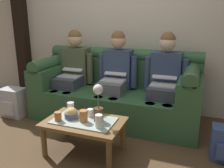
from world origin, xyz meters
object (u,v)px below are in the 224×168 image
(person_right, at_px, (165,77))
(coffee_table, at_px, (84,125))
(couch, at_px, (116,93))
(cup_far_right, at_px, (99,121))
(cup_near_right, at_px, (71,108))
(cup_far_center, at_px, (90,113))
(person_middle, at_px, (116,73))
(flower_vase, at_px, (98,104))
(cup_far_left, at_px, (83,116))
(person_left, at_px, (73,69))
(backpack_left, at_px, (13,103))
(snack_bowl, at_px, (72,114))
(cup_near_left, at_px, (58,116))

(person_right, height_order, coffee_table, person_right)
(couch, relative_size, cup_far_right, 17.47)
(cup_near_right, relative_size, cup_far_center, 1.54)
(couch, xyz_separation_m, person_middle, (0.00, -0.00, 0.29))
(flower_vase, bearing_deg, cup_far_right, -65.31)
(cup_far_left, bearing_deg, cup_near_right, 147.02)
(person_left, height_order, cup_far_left, person_left)
(flower_vase, bearing_deg, person_middle, 99.05)
(cup_far_center, bearing_deg, backpack_left, 164.62)
(backpack_left, bearing_deg, person_left, 33.07)
(coffee_table, relative_size, snack_bowl, 5.45)
(person_middle, bearing_deg, couch, 90.00)
(cup_far_center, bearing_deg, snack_bowl, -146.15)
(cup_far_left, bearing_deg, person_middle, 90.81)
(person_left, height_order, cup_far_right, person_left)
(cup_far_left, bearing_deg, flower_vase, 25.87)
(snack_bowl, distance_m, cup_far_right, 0.37)
(couch, xyz_separation_m, person_right, (0.67, -0.00, 0.29))
(cup_near_left, distance_m, cup_far_right, 0.45)
(snack_bowl, height_order, cup_far_left, cup_far_left)
(person_right, distance_m, cup_near_right, 1.26)
(cup_near_right, height_order, backpack_left, cup_near_right)
(coffee_table, distance_m, snack_bowl, 0.18)
(snack_bowl, relative_size, backpack_left, 0.36)
(person_middle, distance_m, cup_far_right, 1.13)
(person_middle, distance_m, person_right, 0.67)
(flower_vase, height_order, cup_near_left, flower_vase)
(couch, distance_m, cup_near_left, 1.12)
(person_right, bearing_deg, person_middle, 179.99)
(cup_far_right, bearing_deg, cup_far_center, 132.02)
(couch, height_order, snack_bowl, couch)
(person_middle, distance_m, flower_vase, 0.97)
(couch, height_order, backpack_left, couch)
(flower_vase, height_order, cup_near_right, flower_vase)
(person_right, bearing_deg, snack_bowl, -129.58)
(person_middle, height_order, cup_near_right, person_middle)
(couch, distance_m, cup_near_right, 0.90)
(snack_bowl, distance_m, cup_far_left, 0.17)
(person_right, bearing_deg, coffee_table, -124.06)
(cup_near_right, relative_size, cup_far_left, 1.02)
(person_left, xyz_separation_m, cup_far_left, (0.68, -1.02, -0.22))
(cup_near_right, distance_m, cup_far_left, 0.28)
(cup_far_right, bearing_deg, person_middle, 101.08)
(snack_bowl, bearing_deg, flower_vase, 5.39)
(cup_far_center, bearing_deg, person_left, 128.18)
(snack_bowl, height_order, cup_near_left, snack_bowl)
(couch, xyz_separation_m, backpack_left, (-1.40, -0.48, -0.17))
(cup_near_left, bearing_deg, snack_bowl, 49.09)
(person_middle, height_order, snack_bowl, person_middle)
(person_middle, relative_size, snack_bowl, 8.15)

